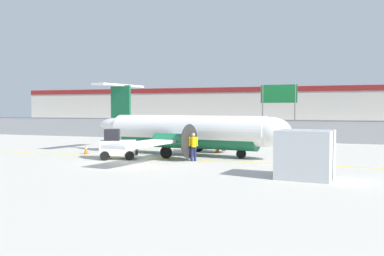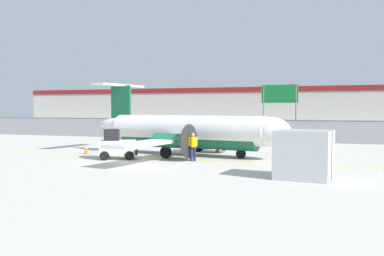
% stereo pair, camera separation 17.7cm
% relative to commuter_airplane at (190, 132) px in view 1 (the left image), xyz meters
% --- Properties ---
extents(ground_plane, '(140.00, 140.00, 0.01)m').
position_rel_commuter_airplane_xyz_m(ground_plane, '(-1.47, -2.34, -1.60)').
color(ground_plane, '#BCB7AD').
extents(perimeter_fence, '(98.00, 0.10, 2.10)m').
position_rel_commuter_airplane_xyz_m(perimeter_fence, '(-1.47, 13.66, -0.49)').
color(perimeter_fence, gray).
rests_on(perimeter_fence, ground).
extents(parking_lot_strip, '(98.00, 17.00, 0.12)m').
position_rel_commuter_airplane_xyz_m(parking_lot_strip, '(-1.47, 25.16, -1.54)').
color(parking_lot_strip, '#38383A').
rests_on(parking_lot_strip, ground).
extents(background_building, '(91.00, 8.10, 6.50)m').
position_rel_commuter_airplane_xyz_m(background_building, '(-1.47, 43.65, 1.66)').
color(background_building, beige).
rests_on(background_building, ground).
extents(commuter_airplane, '(14.60, 16.06, 4.92)m').
position_rel_commuter_airplane_xyz_m(commuter_airplane, '(0.00, 0.00, 0.00)').
color(commuter_airplane, white).
rests_on(commuter_airplane, ground).
extents(baggage_tug, '(2.58, 2.12, 1.88)m').
position_rel_commuter_airplane_xyz_m(baggage_tug, '(-3.57, -3.55, -0.75)').
color(baggage_tug, silver).
rests_on(baggage_tug, ground).
extents(ground_crew_worker, '(0.54, 0.43, 1.70)m').
position_rel_commuter_airplane_xyz_m(ground_crew_worker, '(1.21, -2.80, -0.65)').
color(ground_crew_worker, '#191E4C').
rests_on(ground_crew_worker, ground).
extents(cargo_container, '(2.60, 2.24, 2.20)m').
position_rel_commuter_airplane_xyz_m(cargo_container, '(8.13, -7.12, -0.50)').
color(cargo_container, '#B7BCC1').
rests_on(cargo_container, ground).
extents(traffic_cone_near_left, '(0.36, 0.36, 0.64)m').
position_rel_commuter_airplane_xyz_m(traffic_cone_near_left, '(1.20, 2.40, -1.29)').
color(traffic_cone_near_left, orange).
rests_on(traffic_cone_near_left, ground).
extents(traffic_cone_near_right, '(0.36, 0.36, 0.64)m').
position_rel_commuter_airplane_xyz_m(traffic_cone_near_right, '(-7.16, -1.59, -1.29)').
color(traffic_cone_near_right, orange).
rests_on(traffic_cone_near_right, ground).
extents(traffic_cone_far_left, '(0.36, 0.36, 0.64)m').
position_rel_commuter_airplane_xyz_m(traffic_cone_far_left, '(-5.37, -0.51, -1.29)').
color(traffic_cone_far_left, orange).
rests_on(traffic_cone_far_left, ground).
extents(parked_car_0, '(4.23, 2.07, 1.58)m').
position_rel_commuter_airplane_xyz_m(parked_car_0, '(-16.20, 20.76, -0.71)').
color(parked_car_0, red).
rests_on(parked_car_0, parking_lot_strip).
extents(parked_car_1, '(4.30, 2.21, 1.58)m').
position_rel_commuter_airplane_xyz_m(parked_car_1, '(-9.13, 19.39, -0.71)').
color(parked_car_1, silver).
rests_on(parked_car_1, parking_lot_strip).
extents(parked_car_2, '(4.39, 2.43, 1.58)m').
position_rel_commuter_airplane_xyz_m(parked_car_2, '(-4.74, 29.29, -0.71)').
color(parked_car_2, '#B28C19').
rests_on(parked_car_2, parking_lot_strip).
extents(parked_car_3, '(4.39, 2.43, 1.58)m').
position_rel_commuter_airplane_xyz_m(parked_car_3, '(0.73, 19.19, -0.71)').
color(parked_car_3, '#19662D').
rests_on(parked_car_3, parking_lot_strip).
extents(parked_car_4, '(4.29, 2.20, 1.58)m').
position_rel_commuter_airplane_xyz_m(parked_car_4, '(7.13, 24.63, -0.71)').
color(parked_car_4, black).
rests_on(parked_car_4, parking_lot_strip).
extents(parked_car_5, '(4.37, 2.37, 1.58)m').
position_rel_commuter_airplane_xyz_m(parked_car_5, '(13.11, 18.76, -0.71)').
color(parked_car_5, gray).
rests_on(parked_car_5, parking_lot_strip).
extents(highway_sign, '(3.60, 0.14, 5.50)m').
position_rel_commuter_airplane_xyz_m(highway_sign, '(3.51, 15.99, 2.54)').
color(highway_sign, slate).
rests_on(highway_sign, ground).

